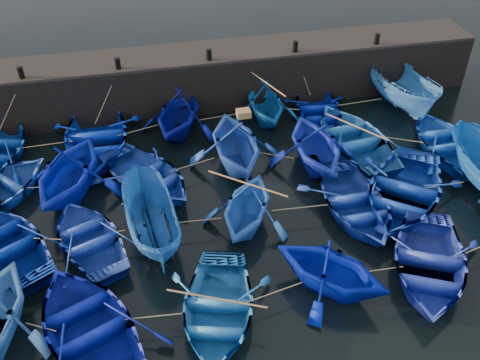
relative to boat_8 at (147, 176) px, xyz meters
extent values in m
plane|color=black|center=(3.42, -4.49, -0.48)|extent=(120.00, 120.00, 0.00)
cube|color=black|center=(3.42, 6.01, 0.77)|extent=(26.00, 2.50, 2.50)
cube|color=black|center=(3.42, 6.01, 2.08)|extent=(26.00, 2.50, 0.12)
cylinder|color=black|center=(-4.58, 5.11, 2.39)|extent=(0.24, 0.24, 0.50)
cylinder|color=black|center=(-0.58, 5.11, 2.39)|extent=(0.24, 0.24, 0.50)
cylinder|color=black|center=(3.42, 5.11, 2.39)|extent=(0.24, 0.24, 0.50)
cylinder|color=black|center=(7.42, 5.11, 2.39)|extent=(0.24, 0.24, 0.50)
cylinder|color=black|center=(11.42, 5.11, 2.39)|extent=(0.24, 0.24, 0.50)
imported|color=#0425B9|center=(-1.92, 3.00, 0.10)|extent=(4.18, 5.73, 1.17)
imported|color=#000673|center=(1.71, 3.50, 0.57)|extent=(4.79, 5.07, 2.11)
imported|color=#0A4E93|center=(5.68, 3.68, 0.49)|extent=(3.25, 3.75, 1.95)
imported|color=#00138B|center=(8.16, 3.38, -0.03)|extent=(3.61, 4.68, 0.90)
imported|color=blue|center=(12.25, 3.52, 0.54)|extent=(2.46, 5.47, 2.05)
imported|color=#041698|center=(-2.80, 0.06, 0.69)|extent=(5.25, 5.59, 2.36)
imported|color=#193CAB|center=(0.00, 0.00, 0.00)|extent=(5.34, 5.73, 0.97)
imported|color=#1A42A3|center=(3.66, 0.52, 0.69)|extent=(3.87, 4.48, 2.34)
imported|color=#1228BA|center=(6.77, -0.18, 0.63)|extent=(3.66, 4.25, 2.23)
imported|color=#16539A|center=(8.83, 0.64, 0.07)|extent=(4.40, 5.72, 1.10)
imported|color=blue|center=(12.59, -0.37, 0.00)|extent=(3.40, 4.72, 0.97)
imported|color=navy|center=(-4.88, -2.70, 0.01)|extent=(5.31, 5.79, 0.98)
imported|color=#1A37A2|center=(-2.17, -2.97, -0.05)|extent=(4.31, 5.00, 0.87)
imported|color=#164D8D|center=(-0.08, -2.97, 0.38)|extent=(2.15, 4.61, 1.72)
imported|color=blue|center=(3.27, -3.07, 0.47)|extent=(4.48, 4.69, 1.91)
imported|color=#173696|center=(7.30, -3.21, 0.01)|extent=(3.46, 4.82, 1.00)
imported|color=#0C3197|center=(9.24, -3.09, 0.09)|extent=(6.52, 6.78, 1.15)
imported|color=#041088|center=(-2.17, -6.70, 0.04)|extent=(5.30, 6.05, 1.05)
imported|color=blue|center=(1.49, -6.87, -0.02)|extent=(4.29, 5.19, 0.93)
imported|color=#00119E|center=(5.12, -6.49, 0.49)|extent=(4.86, 4.84, 1.94)
imported|color=#2237B8|center=(8.45, -6.55, 0.03)|extent=(5.34, 5.97, 1.02)
cube|color=olive|center=(3.96, 0.52, 1.99)|extent=(0.53, 0.44, 0.27)
cylinder|color=tan|center=(-3.97, 2.96, 0.07)|extent=(2.30, 0.11, 0.04)
cylinder|color=tan|center=(-0.10, 3.25, 0.07)|extent=(1.84, 0.54, 0.04)
cylinder|color=tan|center=(3.70, 3.59, 0.07)|extent=(2.17, 0.21, 0.04)
cylinder|color=tan|center=(6.92, 3.53, 0.07)|extent=(0.70, 0.34, 0.04)
cylinder|color=tan|center=(10.21, 3.45, 0.07)|extent=(2.29, 0.18, 0.04)
cylinder|color=tan|center=(-4.29, 0.13, 0.07)|extent=(1.18, 0.17, 0.04)
cylinder|color=tan|center=(-1.40, 0.03, 0.07)|extent=(1.00, 0.10, 0.04)
cylinder|color=tan|center=(1.83, 0.26, 0.07)|extent=(1.87, 0.55, 0.04)
cylinder|color=tan|center=(5.22, 0.17, 0.07)|extent=(1.33, 0.73, 0.04)
cylinder|color=tan|center=(7.80, 0.23, 0.07)|extent=(0.29, 0.84, 0.04)
cylinder|color=tan|center=(10.71, 0.14, 0.07)|extent=(1.98, 1.05, 0.04)
cylinder|color=tan|center=(-3.53, -2.83, 0.07)|extent=(0.92, 0.30, 0.04)
cylinder|color=tan|center=(-1.12, -2.97, 0.07)|extent=(0.29, 0.04, 0.04)
cylinder|color=tan|center=(1.60, -3.02, 0.07)|extent=(1.55, 0.13, 0.04)
cylinder|color=tan|center=(5.28, -3.14, 0.07)|extent=(2.23, 0.17, 0.04)
cylinder|color=tan|center=(8.27, -3.15, 0.07)|extent=(0.17, 0.15, 0.04)
cylinder|color=tan|center=(10.94, -3.08, 0.07)|extent=(1.60, 0.05, 0.04)
cylinder|color=tan|center=(-3.50, -6.46, 0.07)|extent=(0.87, 0.51, 0.04)
cylinder|color=tan|center=(-0.34, -6.78, 0.07)|extent=(1.87, 0.20, 0.04)
cylinder|color=tan|center=(3.31, -6.68, 0.07)|extent=(1.84, 0.41, 0.04)
cylinder|color=tan|center=(6.79, -6.52, 0.07)|extent=(1.53, 0.10, 0.04)
cylinder|color=tan|center=(-5.30, 4.57, 1.10)|extent=(1.48, 0.92, 2.09)
cylinder|color=tan|center=(-1.25, 4.60, 1.10)|extent=(1.38, 0.85, 2.09)
cylinder|color=tan|center=(2.57, 4.85, 1.10)|extent=(1.74, 0.34, 2.09)
cylinder|color=tan|center=(6.55, 4.94, 1.10)|extent=(1.77, 0.16, 2.09)
cylinder|color=tan|center=(7.79, 4.79, 1.10)|extent=(0.79, 0.48, 2.08)
cylinder|color=tan|center=(11.83, 4.86, 1.10)|extent=(0.87, 0.33, 2.08)
cylinder|color=#99724C|center=(5.68, 3.68, 1.49)|extent=(1.08, 2.84, 0.06)
cylinder|color=#99724C|center=(8.83, 0.64, 0.65)|extent=(1.77, 2.49, 0.06)
cylinder|color=#99724C|center=(3.27, -3.07, 1.46)|extent=(2.34, 1.97, 0.06)
cylinder|color=#99724C|center=(1.49, -6.87, 0.48)|extent=(2.74, 1.32, 0.06)
camera|label=1|loc=(0.01, -16.75, 12.69)|focal=40.00mm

